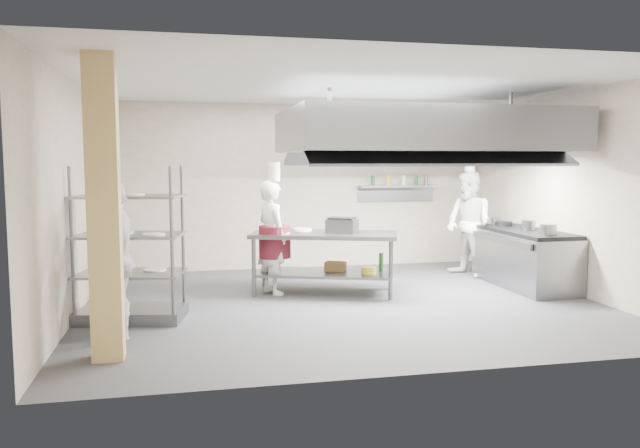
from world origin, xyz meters
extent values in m
plane|color=#29292B|center=(0.00, 0.00, 0.00)|extent=(7.00, 7.00, 0.00)
plane|color=silver|center=(0.00, 0.00, 3.00)|extent=(7.00, 7.00, 0.00)
plane|color=tan|center=(0.00, 3.00, 1.50)|extent=(7.00, 0.00, 7.00)
plane|color=tan|center=(-3.50, 0.00, 1.50)|extent=(0.00, 6.00, 6.00)
plane|color=tan|center=(3.50, 0.00, 1.50)|extent=(0.00, 6.00, 6.00)
cube|color=tan|center=(-2.90, -1.90, 1.50)|extent=(0.30, 0.30, 3.00)
cube|color=gray|center=(1.30, 0.40, 2.40)|extent=(4.00, 2.50, 0.60)
cube|color=white|center=(0.40, 0.40, 2.08)|extent=(1.60, 0.12, 0.04)
cube|color=white|center=(2.20, 0.40, 2.08)|extent=(1.60, 0.12, 0.04)
cube|color=gray|center=(1.80, 2.84, 1.50)|extent=(1.50, 0.28, 0.04)
cube|color=gray|center=(-0.11, 0.69, 0.88)|extent=(2.31, 1.53, 0.06)
cube|color=slate|center=(-0.11, 0.69, 0.30)|extent=(2.12, 1.39, 0.04)
cube|color=slate|center=(3.08, 0.50, 0.42)|extent=(0.80, 2.00, 0.84)
cube|color=black|center=(3.08, 0.50, 0.87)|extent=(0.78, 1.96, 0.06)
imported|color=white|center=(-0.88, 0.80, 0.84)|extent=(0.61, 0.72, 1.69)
imported|color=white|center=(2.60, 1.50, 0.90)|extent=(0.91, 1.04, 1.80)
imported|color=silver|center=(-2.90, -1.11, 0.88)|extent=(0.65, 1.10, 1.75)
cube|color=slate|center=(0.14, 0.60, 1.01)|extent=(0.53, 0.50, 0.21)
cube|color=olive|center=(0.08, 0.76, 0.39)|extent=(0.36, 0.33, 0.13)
cylinder|color=gray|center=(3.10, 0.46, 0.98)|extent=(0.22, 0.22, 0.15)
cylinder|color=white|center=(-2.80, -0.35, 0.61)|extent=(0.28, 0.28, 0.05)
camera|label=1|loc=(-2.13, -8.28, 1.97)|focal=35.00mm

